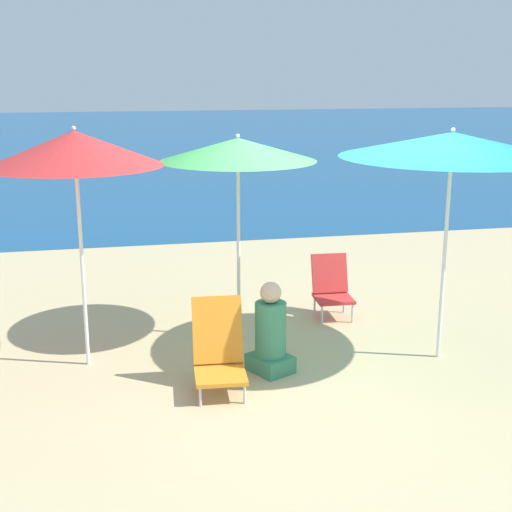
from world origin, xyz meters
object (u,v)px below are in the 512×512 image
Objects in this scene: beach_chair_orange at (219,350)px; person_seated_near at (270,335)px; beach_umbrella_teal at (452,145)px; beach_umbrella_red at (75,149)px; beach_chair_red at (331,286)px; beach_umbrella_green at (238,150)px.

beach_chair_orange is 0.91× the size of person_seated_near.
beach_umbrella_teal is 2.80× the size of beach_chair_orange.
beach_umbrella_teal is 0.99× the size of beach_umbrella_red.
beach_chair_orange is (-2.24, -0.25, -1.74)m from beach_umbrella_teal.
beach_umbrella_red is at bearing 171.09° from beach_umbrella_teal.
beach_chair_red is (-0.66, 1.41, -1.74)m from beach_umbrella_teal.
beach_umbrella_red reaches higher than beach_chair_orange.
beach_umbrella_teal is at bearing -8.91° from beach_umbrella_red.
beach_umbrella_green is 3.05× the size of beach_chair_red.
beach_umbrella_red reaches higher than beach_chair_red.
beach_umbrella_green is at bearing 69.16° from person_seated_near.
beach_chair_red is (2.74, 0.88, -1.72)m from beach_umbrella_red.
beach_chair_orange is at bearing -173.52° from beach_umbrella_teal.
person_seated_near is (-1.71, 0.00, -1.73)m from beach_umbrella_teal.
person_seated_near reaches higher than beach_chair_red.
beach_umbrella_teal is at bearing 10.72° from beach_chair_orange.
person_seated_near is (0.53, 0.26, 0.01)m from beach_chair_orange.
beach_umbrella_teal is 3.20× the size of beach_chair_red.
person_seated_near is at bearing -123.76° from beach_chair_red.
beach_umbrella_green reaches higher than person_seated_near.
beach_chair_red is at bearing 19.49° from beach_umbrella_green.
beach_chair_red is at bearing 50.68° from beach_chair_orange.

